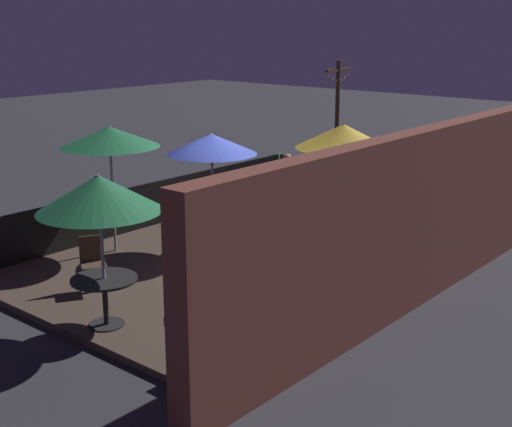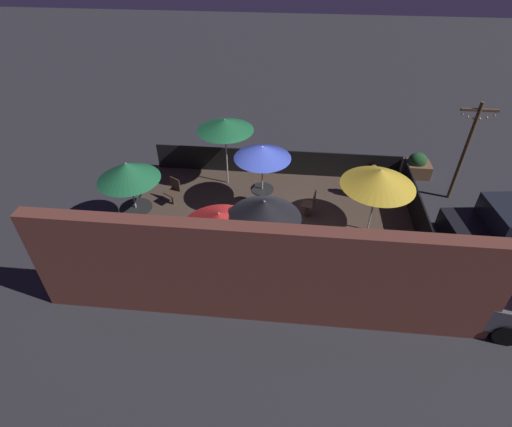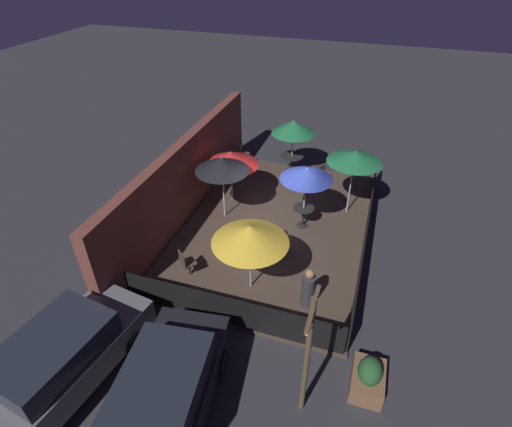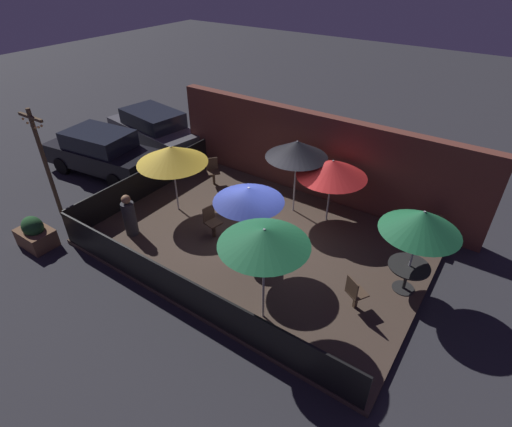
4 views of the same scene
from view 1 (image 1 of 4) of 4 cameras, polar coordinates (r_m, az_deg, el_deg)
name	(u,v)px [view 1 (image 1 of 4)]	position (r m, az deg, el deg)	size (l,w,h in m)	color
ground_plane	(259,259)	(13.81, 0.22, -3.66)	(60.00, 60.00, 0.00)	#2D2D33
patio_deck	(259,256)	(13.79, 0.22, -3.43)	(9.02, 6.17, 0.12)	#47382D
building_wall	(418,218)	(11.64, 12.84, -0.35)	(10.62, 0.36, 2.85)	brown
fence_front	(152,204)	(15.68, -8.33, 0.76)	(8.82, 0.05, 0.95)	black
fence_side_left	(379,189)	(17.18, 9.83, 1.97)	(0.05, 5.97, 0.95)	black
patio_umbrella_0	(212,144)	(13.60, -3.55, 5.55)	(1.73, 1.73, 2.27)	#B2B2B7
patio_umbrella_1	(99,193)	(10.24, -12.46, 1.58)	(1.78, 1.78, 2.27)	#B2B2B7
patio_umbrella_2	(110,137)	(13.68, -11.64, 6.03)	(1.88, 1.88, 2.44)	#B2B2B7
patio_umbrella_3	(312,191)	(11.22, 4.50, 1.79)	(2.03, 2.03, 2.00)	#B2B2B7
patio_umbrella_4	(343,136)	(15.73, 7.00, 6.17)	(2.10, 2.10, 2.17)	#B2B2B7
patio_umbrella_5	(344,158)	(12.10, 7.09, 4.42)	(1.83, 1.83, 2.36)	#B2B2B7
dining_table_0	(213,219)	(13.93, -3.45, -0.46)	(0.73, 0.73, 0.76)	black
dining_table_1	(104,288)	(10.66, -12.03, -5.82)	(0.97, 0.97, 0.74)	black
patio_chair_0	(275,210)	(14.85, 1.52, 0.28)	(0.47, 0.47, 0.94)	#4C3828
patio_chair_1	(93,262)	(12.11, -12.92, -3.77)	(0.55, 0.55, 0.91)	#4C3828
patio_chair_2	(424,212)	(15.20, 13.26, 0.15)	(0.56, 0.56, 0.92)	#4C3828
patio_chair_3	(214,333)	(9.18, -3.40, -9.55)	(0.40, 0.40, 0.94)	#4C3828
patron_0	(287,182)	(17.10, 2.47, 2.51)	(0.48, 0.48, 1.29)	#333338
planter_box	(278,172)	(19.72, 1.74, 3.31)	(1.03, 0.72, 0.93)	brown
light_post	(337,117)	(19.42, 6.50, 7.66)	(1.10, 0.12, 3.44)	brown
parked_car_0	(444,163)	(19.32, 14.82, 3.92)	(4.43, 2.22, 1.62)	black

